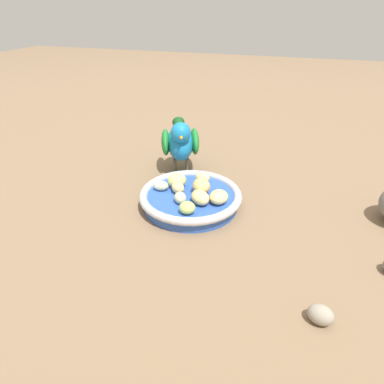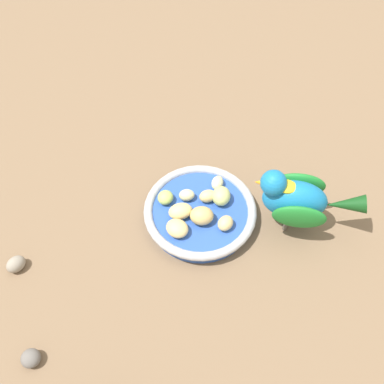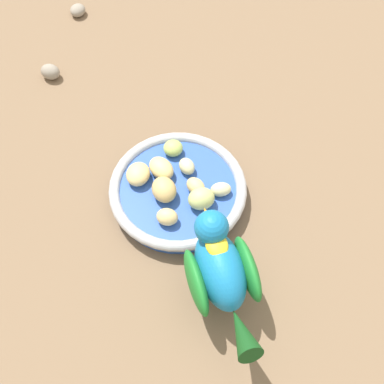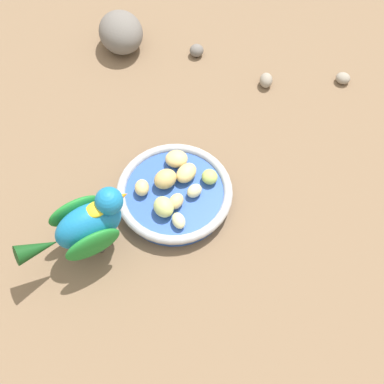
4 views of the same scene
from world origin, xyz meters
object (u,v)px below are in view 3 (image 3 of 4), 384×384
(apple_piece_5, at_px, (194,183))
(pebble_1, at_px, (78,10))
(feeding_bowl, at_px, (178,189))
(pebble_0, at_px, (50,72))
(apple_piece_0, at_px, (164,190))
(apple_piece_7, at_px, (221,187))
(parrot, at_px, (221,271))
(apple_piece_6, at_px, (167,217))
(apple_piece_4, at_px, (187,166))
(apple_piece_8, at_px, (173,148))
(apple_piece_3, at_px, (201,199))
(apple_piece_1, at_px, (161,168))
(apple_piece_2, at_px, (138,174))

(apple_piece_5, bearing_deg, pebble_1, -55.13)
(feeding_bowl, xyz_separation_m, pebble_0, (0.23, -0.20, -0.00))
(apple_piece_0, height_order, apple_piece_7, apple_piece_0)
(apple_piece_0, height_order, parrot, parrot)
(feeding_bowl, distance_m, apple_piece_6, 0.06)
(apple_piece_6, xyz_separation_m, pebble_1, (0.21, -0.40, -0.03))
(apple_piece_4, bearing_deg, apple_piece_5, 114.41)
(feeding_bowl, height_order, pebble_0, feeding_bowl)
(feeding_bowl, height_order, apple_piece_8, apple_piece_8)
(apple_piece_7, distance_m, parrot, 0.15)
(apple_piece_3, distance_m, pebble_1, 0.45)
(apple_piece_3, distance_m, apple_piece_5, 0.03)
(apple_piece_1, relative_size, parrot, 0.23)
(parrot, bearing_deg, apple_piece_5, -3.53)
(feeding_bowl, relative_size, apple_piece_5, 6.55)
(apple_piece_6, bearing_deg, apple_piece_5, -117.12)
(apple_piece_1, bearing_deg, feeding_bowl, 144.43)
(apple_piece_5, height_order, apple_piece_6, same)
(apple_piece_0, relative_size, apple_piece_7, 1.37)
(apple_piece_2, height_order, apple_piece_8, apple_piece_2)
(apple_piece_1, height_order, parrot, parrot)
(apple_piece_1, distance_m, pebble_1, 0.38)
(feeding_bowl, xyz_separation_m, apple_piece_5, (-0.02, 0.00, 0.02))
(apple_piece_2, bearing_deg, apple_piece_4, -161.70)
(apple_piece_7, distance_m, pebble_1, 0.44)
(apple_piece_0, height_order, apple_piece_3, same)
(apple_piece_2, bearing_deg, pebble_1, -64.28)
(apple_piece_6, height_order, parrot, parrot)
(apple_piece_8, bearing_deg, apple_piece_5, 122.50)
(apple_piece_2, height_order, apple_piece_4, apple_piece_2)
(apple_piece_4, height_order, apple_piece_5, apple_piece_5)
(apple_piece_5, height_order, parrot, parrot)
(apple_piece_4, bearing_deg, pebble_0, -35.33)
(apple_piece_0, xyz_separation_m, apple_piece_1, (0.01, -0.04, -0.00))
(apple_piece_1, relative_size, apple_piece_8, 1.44)
(apple_piece_2, height_order, apple_piece_5, apple_piece_2)
(apple_piece_1, bearing_deg, apple_piece_3, 144.07)
(apple_piece_0, xyz_separation_m, apple_piece_6, (-0.01, 0.04, -0.00))
(apple_piece_1, relative_size, apple_piece_4, 1.50)
(apple_piece_2, bearing_deg, parrot, 130.60)
(apple_piece_8, bearing_deg, pebble_0, -33.18)
(apple_piece_5, relative_size, pebble_0, 0.93)
(apple_piece_5, xyz_separation_m, pebble_1, (0.24, -0.35, -0.02))
(apple_piece_2, bearing_deg, apple_piece_5, 175.66)
(apple_piece_6, relative_size, pebble_1, 1.05)
(apple_piece_3, bearing_deg, apple_piece_2, -18.76)
(apple_piece_1, distance_m, parrot, 0.19)
(pebble_0, xyz_separation_m, pebble_1, (-0.01, -0.15, -0.00))
(apple_piece_4, xyz_separation_m, apple_piece_5, (-0.01, 0.03, 0.00))
(apple_piece_2, xyz_separation_m, pebble_1, (0.16, -0.34, -0.03))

